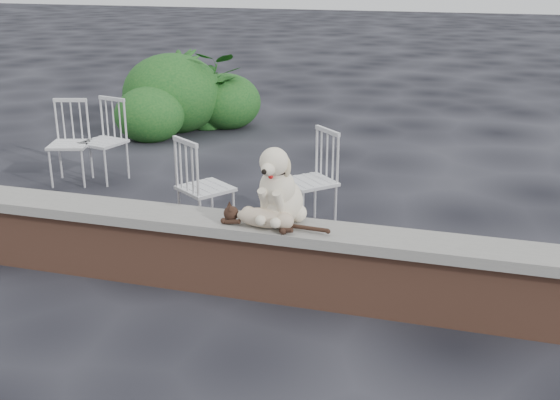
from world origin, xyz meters
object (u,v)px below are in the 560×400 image
(chair_d, at_px, (310,180))
(potted_plant_b, at_px, (181,89))
(potted_plant_a, at_px, (210,89))
(chair_a, at_px, (69,143))
(cat, at_px, (265,217))
(chair_b, at_px, (103,141))
(dog, at_px, (282,182))
(chair_c, at_px, (205,186))

(chair_d, relative_size, potted_plant_b, 0.81)
(potted_plant_a, bearing_deg, chair_a, -99.37)
(cat, xyz_separation_m, potted_plant_a, (-2.49, 5.05, -0.08))
(potted_plant_b, bearing_deg, chair_b, -84.62)
(cat, relative_size, chair_a, 1.03)
(dog, distance_m, chair_a, 3.63)
(potted_plant_b, bearing_deg, chair_c, -62.89)
(dog, xyz_separation_m, chair_c, (-0.99, 0.91, -0.42))
(chair_d, xyz_separation_m, chair_c, (-0.87, -0.45, 0.00))
(potted_plant_a, height_order, potted_plant_b, potted_plant_a)
(chair_d, distance_m, chair_b, 2.72)
(chair_a, bearing_deg, cat, -51.33)
(chair_d, xyz_separation_m, potted_plant_a, (-2.44, 3.54, 0.11))
(dog, relative_size, cat, 0.63)
(dog, distance_m, potted_plant_a, 5.54)
(chair_b, bearing_deg, chair_a, -134.31)
(cat, height_order, chair_c, chair_c)
(chair_a, bearing_deg, chair_b, 15.45)
(cat, distance_m, potted_plant_b, 5.77)
(chair_d, relative_size, potted_plant_a, 0.81)
(dog, height_order, chair_d, dog)
(chair_c, bearing_deg, potted_plant_a, -33.83)
(cat, height_order, potted_plant_b, potted_plant_b)
(cat, distance_m, chair_b, 3.50)
(chair_d, distance_m, potted_plant_a, 4.30)
(chair_a, bearing_deg, chair_c, -42.51)
(dog, xyz_separation_m, chair_a, (-3.06, 1.91, -0.42))
(cat, bearing_deg, potted_plant_a, 124.52)
(cat, height_order, chair_d, chair_d)
(potted_plant_b, bearing_deg, chair_d, -50.38)
(dog, height_order, chair_b, dog)
(cat, relative_size, chair_b, 1.03)
(chair_c, bearing_deg, chair_a, 8.75)
(chair_a, xyz_separation_m, potted_plant_b, (0.06, 2.92, 0.11))
(chair_a, bearing_deg, chair_d, -27.31)
(potted_plant_b, bearing_deg, potted_plant_a, 9.45)
(chair_b, xyz_separation_m, chair_c, (1.75, -1.20, 0.00))
(potted_plant_a, relative_size, potted_plant_b, 1.01)
(cat, relative_size, potted_plant_b, 0.84)
(potted_plant_b, bearing_deg, dog, -58.17)
(chair_b, bearing_deg, cat, -26.73)
(chair_c, relative_size, potted_plant_b, 0.81)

